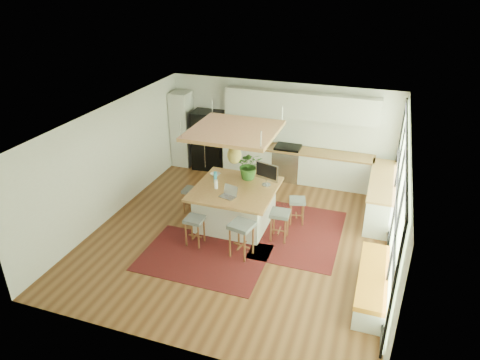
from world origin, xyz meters
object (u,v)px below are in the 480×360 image
at_px(stool_right_back, 297,209).
at_px(island_plant, 249,168).
at_px(stool_right_front, 279,225).
at_px(island, 235,205).
at_px(fridge, 208,138).
at_px(microwave, 248,138).
at_px(stool_near_right, 242,241).
at_px(monitor, 267,175).
at_px(stool_left_side, 192,199).
at_px(laptop, 228,192).
at_px(stool_near_left, 195,230).

height_order(stool_right_back, island_plant, island_plant).
bearing_deg(stool_right_front, island, 163.37).
xyz_separation_m(fridge, stool_right_back, (3.20, -2.30, -0.57)).
height_order(stool_right_front, microwave, microwave).
xyz_separation_m(stool_near_right, monitor, (0.07, 1.56, 0.83)).
distance_m(fridge, stool_near_right, 4.67).
bearing_deg(stool_left_side, laptop, -27.22).
xyz_separation_m(island, island_plant, (0.15, 0.58, 0.74)).
height_order(stool_right_front, stool_left_side, stool_right_front).
bearing_deg(stool_near_left, stool_right_front, 24.79).
distance_m(stool_near_right, stool_right_front, 1.04).
distance_m(stool_left_side, microwave, 2.79).
height_order(stool_right_front, monitor, monitor).
xyz_separation_m(island, stool_left_side, (-1.19, 0.13, -0.11)).
distance_m(island, monitor, 1.03).
bearing_deg(monitor, island_plant, 174.93).
distance_m(stool_right_back, monitor, 1.12).
height_order(stool_near_left, stool_right_front, stool_right_front).
distance_m(stool_right_front, island_plant, 1.61).
relative_size(stool_near_left, stool_right_back, 1.05).
xyz_separation_m(fridge, island, (1.83, -2.77, -0.46)).
bearing_deg(stool_right_front, stool_near_right, -125.03).
xyz_separation_m(stool_near_right, microwave, (-1.14, 3.94, 0.75)).
distance_m(fridge, stool_near_left, 4.15).
xyz_separation_m(stool_right_back, stool_left_side, (-2.56, -0.34, 0.00)).
bearing_deg(island_plant, stool_right_back, -4.89).
relative_size(stool_near_right, stool_right_back, 1.24).
bearing_deg(laptop, stool_left_side, 168.44).
relative_size(stool_left_side, island_plant, 0.91).
height_order(fridge, stool_near_left, fridge).
relative_size(stool_left_side, laptop, 1.71).
xyz_separation_m(laptop, microwave, (-0.57, 3.23, 0.06)).
xyz_separation_m(stool_right_front, stool_left_side, (-2.35, 0.48, 0.00)).
xyz_separation_m(fridge, stool_near_right, (2.39, -3.97, -0.57)).
distance_m(stool_right_back, laptop, 1.81).
xyz_separation_m(fridge, microwave, (1.25, -0.03, 0.18)).
bearing_deg(stool_right_back, fridge, 144.28).
xyz_separation_m(fridge, monitor, (2.47, -2.41, 0.26)).
bearing_deg(microwave, monitor, -76.93).
bearing_deg(microwave, stool_near_left, -103.34).
height_order(microwave, island_plant, island_plant).
height_order(fridge, monitor, fridge).
xyz_separation_m(stool_near_left, microwave, (-0.05, 3.87, 0.75)).
xyz_separation_m(stool_right_back, monitor, (-0.73, -0.10, 0.83)).
bearing_deg(monitor, stool_right_front, -35.66).
bearing_deg(stool_right_front, island_plant, 137.56).
height_order(stool_near_right, laptop, laptop).
height_order(island, stool_right_front, island).
distance_m(island, laptop, 0.76).
relative_size(stool_near_right, laptop, 2.11).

